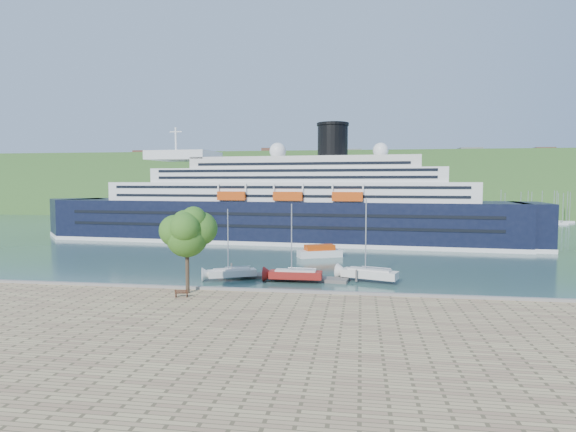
# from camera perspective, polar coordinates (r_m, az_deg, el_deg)

# --- Properties ---
(ground) EXTENTS (400.00, 400.00, 0.00)m
(ground) POSITION_cam_1_polar(r_m,az_deg,el_deg) (53.39, -6.60, -9.74)
(ground) COLOR #2A4B42
(ground) RESTS_ON ground
(far_hillside) EXTENTS (400.00, 50.00, 24.00)m
(far_hillside) POSITION_cam_1_polar(r_m,az_deg,el_deg) (195.51, 4.62, 3.79)
(far_hillside) COLOR #2F5220
(far_hillside) RESTS_ON ground
(quay_coping) EXTENTS (220.00, 0.50, 0.30)m
(quay_coping) POSITION_cam_1_polar(r_m,az_deg,el_deg) (52.94, -6.66, -8.59)
(quay_coping) COLOR slate
(quay_coping) RESTS_ON promenade
(cruise_ship) EXTENTS (112.22, 24.53, 25.00)m
(cruise_ship) POSITION_cam_1_polar(r_m,az_deg,el_deg) (102.81, -1.21, 3.91)
(cruise_ship) COLOR black
(cruise_ship) RESTS_ON ground
(park_bench) EXTENTS (1.44, 0.81, 0.87)m
(park_bench) POSITION_cam_1_polar(r_m,az_deg,el_deg) (50.72, -12.51, -8.89)
(park_bench) COLOR #402012
(park_bench) RESTS_ON promenade
(promenade_tree) EXTENTS (5.97, 5.97, 9.89)m
(promenade_tree) POSITION_cam_1_polar(r_m,az_deg,el_deg) (51.62, -11.88, -3.56)
(promenade_tree) COLOR #2A661A
(promenade_tree) RESTS_ON promenade
(floating_pontoon) EXTENTS (19.30, 5.08, 0.43)m
(floating_pontoon) POSITION_cam_1_polar(r_m,az_deg,el_deg) (64.12, -1.42, -7.20)
(floating_pontoon) COLOR #68635D
(floating_pontoon) RESTS_ON ground
(sailboat_white_near) EXTENTS (7.02, 4.53, 8.83)m
(sailboat_white_near) POSITION_cam_1_polar(r_m,az_deg,el_deg) (62.78, -6.69, -3.57)
(sailboat_white_near) COLOR silver
(sailboat_white_near) RESTS_ON ground
(sailboat_red) EXTENTS (7.39, 2.10, 9.53)m
(sailboat_red) POSITION_cam_1_polar(r_m,az_deg,el_deg) (60.76, 0.91, -3.47)
(sailboat_red) COLOR maroon
(sailboat_red) RESTS_ON ground
(sailboat_white_far) EXTENTS (8.11, 4.61, 10.11)m
(sailboat_white_far) POSITION_cam_1_polar(r_m,az_deg,el_deg) (61.79, 9.68, -3.13)
(sailboat_white_far) COLOR silver
(sailboat_white_far) RESTS_ON ground
(tender_launch) EXTENTS (7.93, 5.37, 2.08)m
(tender_launch) POSITION_cam_1_polar(r_m,az_deg,el_deg) (82.07, 3.78, -4.15)
(tender_launch) COLOR #C53F0B
(tender_launch) RESTS_ON ground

